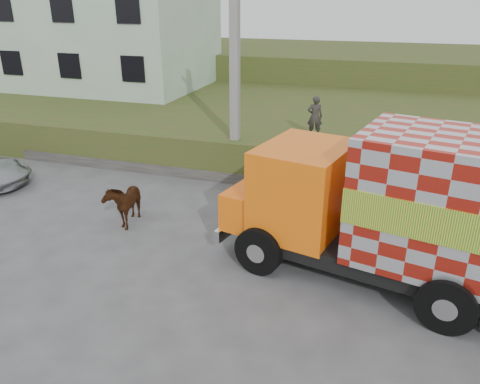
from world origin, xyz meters
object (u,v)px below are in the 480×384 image
(utility_pole, at_px, (235,66))
(pedestrian, at_px, (315,117))
(cargo_truck, at_px, (422,213))
(cow, at_px, (124,201))

(utility_pole, xyz_separation_m, pedestrian, (2.65, 1.18, -1.82))
(cargo_truck, relative_size, cow, 5.45)
(cargo_truck, distance_m, pedestrian, 7.47)
(cow, distance_m, pedestrian, 7.47)
(cargo_truck, bearing_deg, cow, -173.78)
(cargo_truck, relative_size, pedestrian, 5.76)
(cargo_truck, xyz_separation_m, cow, (-8.08, 0.95, -1.23))
(cargo_truck, distance_m, cow, 8.23)
(utility_pole, relative_size, pedestrian, 5.32)
(utility_pole, bearing_deg, pedestrian, 23.95)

